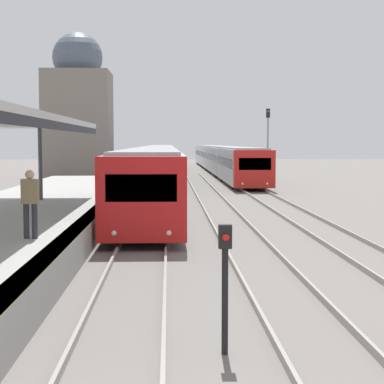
% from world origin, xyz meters
% --- Properties ---
extents(person_on_platform, '(0.40, 0.22, 1.66)m').
position_xyz_m(person_on_platform, '(-2.54, 10.31, 1.85)').
color(person_on_platform, '#2D2D33').
rests_on(person_on_platform, station_platform).
extents(train_near, '(2.71, 62.62, 2.94)m').
position_xyz_m(train_near, '(0.00, 44.85, 1.64)').
color(train_near, red).
rests_on(train_near, ground_plane).
extents(train_far, '(2.71, 59.18, 2.86)m').
position_xyz_m(train_far, '(6.40, 65.65, 1.60)').
color(train_far, red).
rests_on(train_far, ground_plane).
extents(signal_post_near, '(0.20, 0.21, 2.00)m').
position_xyz_m(signal_post_near, '(1.65, 4.32, 1.23)').
color(signal_post_near, black).
rests_on(signal_post_near, ground_plane).
extents(signal_mast_far, '(0.28, 0.29, 5.85)m').
position_xyz_m(signal_mast_far, '(8.51, 44.34, 3.62)').
color(signal_mast_far, gray).
rests_on(signal_mast_far, ground_plane).
extents(distant_domed_building, '(5.65, 5.65, 12.77)m').
position_xyz_m(distant_domed_building, '(-7.07, 51.44, 5.97)').
color(distant_domed_building, slate).
rests_on(distant_domed_building, ground_plane).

